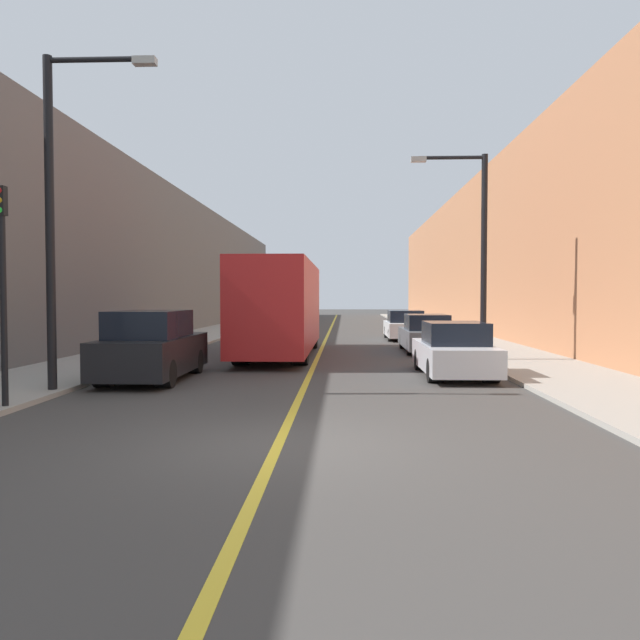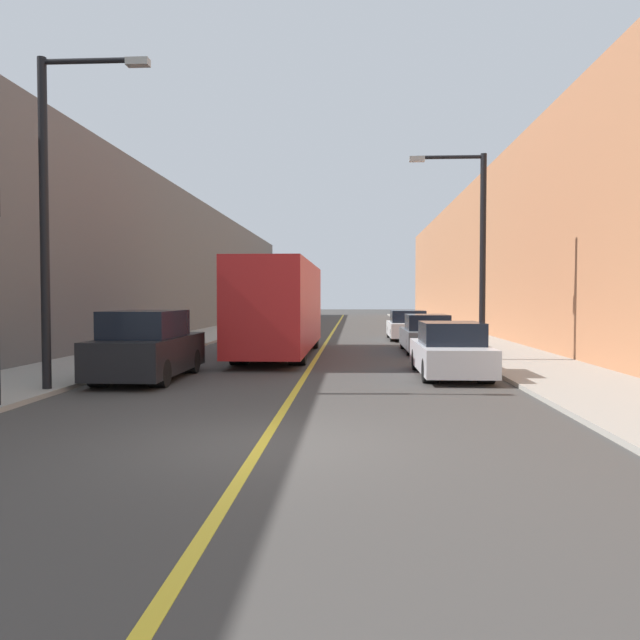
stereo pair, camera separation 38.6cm
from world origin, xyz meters
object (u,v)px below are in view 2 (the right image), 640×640
street_lamp_right (476,242)px  car_right_mid (426,335)px  bus (280,306)px  parked_suv_left (148,348)px  car_right_near (450,352)px  car_right_far (407,326)px  street_lamp_left (54,201)px

street_lamp_right → car_right_mid: bearing=106.5°
street_lamp_right → bus: bearing=161.9°
parked_suv_left → car_right_near: bearing=8.0°
car_right_near → car_right_far: bearing=89.7°
bus → car_right_mid: size_ratio=2.22×
bus → car_right_mid: (5.55, 1.66, -1.15)m
car_right_far → street_lamp_left: 20.75m
car_right_near → street_lamp_right: 5.09m
car_right_near → car_right_far: same height
parked_suv_left → bus: bearing=69.0°
car_right_near → parked_suv_left: bearing=-172.0°
parked_suv_left → car_right_far: 17.71m
car_right_mid → street_lamp_left: street_lamp_left is taller
car_right_near → car_right_far: 14.64m
street_lamp_left → street_lamp_right: bearing=33.9°
parked_suv_left → street_lamp_right: 10.95m
street_lamp_left → street_lamp_right: street_lamp_left is taller
car_right_near → car_right_mid: car_right_near is taller
bus → car_right_far: 10.42m
street_lamp_left → street_lamp_right: (10.63, 7.15, -0.32)m
bus → car_right_far: bus is taller
car_right_near → car_right_mid: size_ratio=0.95×
street_lamp_right → car_right_near: bearing=-110.4°
bus → car_right_far: size_ratio=2.28×
bus → parked_suv_left: 7.48m
bus → street_lamp_right: size_ratio=1.56×
street_lamp_left → car_right_far: bearing=62.8°
car_right_near → street_lamp_right: street_lamp_right is taller
bus → street_lamp_left: bearing=-112.8°
parked_suv_left → car_right_near: parked_suv_left is taller
parked_suv_left → car_right_far: size_ratio=1.00×
car_right_near → car_right_far: size_ratio=0.98×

